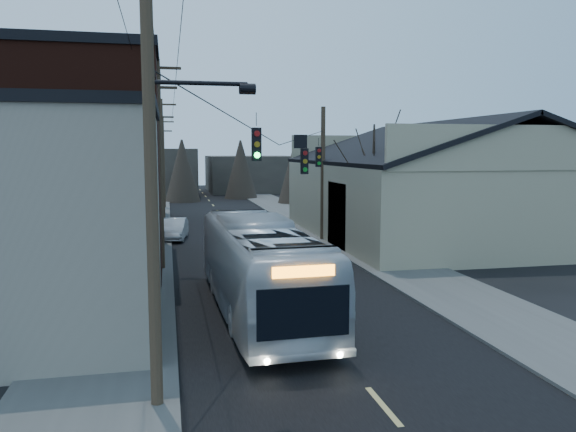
% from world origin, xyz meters
% --- Properties ---
extents(road_surface, '(9.00, 110.00, 0.02)m').
position_xyz_m(road_surface, '(0.00, 30.00, 0.01)').
color(road_surface, black).
rests_on(road_surface, ground).
extents(sidewalk_left, '(4.00, 110.00, 0.12)m').
position_xyz_m(sidewalk_left, '(-6.50, 30.00, 0.06)').
color(sidewalk_left, '#474744').
rests_on(sidewalk_left, ground).
extents(sidewalk_right, '(4.00, 110.00, 0.12)m').
position_xyz_m(sidewalk_right, '(6.50, 30.00, 0.06)').
color(sidewalk_right, '#474744').
rests_on(sidewalk_right, ground).
extents(building_clapboard, '(8.00, 8.00, 7.00)m').
position_xyz_m(building_clapboard, '(-9.00, 9.00, 3.50)').
color(building_clapboard, slate).
rests_on(building_clapboard, ground).
extents(building_brick, '(10.00, 12.00, 10.00)m').
position_xyz_m(building_brick, '(-10.00, 20.00, 5.00)').
color(building_brick, black).
rests_on(building_brick, ground).
extents(building_left_far, '(9.00, 14.00, 7.00)m').
position_xyz_m(building_left_far, '(-9.50, 36.00, 3.50)').
color(building_left_far, '#332D28').
rests_on(building_left_far, ground).
extents(warehouse, '(16.16, 20.60, 7.73)m').
position_xyz_m(warehouse, '(13.00, 25.00, 2.70)').
color(warehouse, gray).
rests_on(warehouse, ground).
extents(building_far_left, '(10.00, 12.00, 6.00)m').
position_xyz_m(building_far_left, '(-6.00, 65.00, 3.00)').
color(building_far_left, '#332D28').
rests_on(building_far_left, ground).
extents(building_far_right, '(12.00, 14.00, 5.00)m').
position_xyz_m(building_far_right, '(7.00, 70.00, 2.50)').
color(building_far_right, '#332D28').
rests_on(building_far_right, ground).
extents(bare_tree, '(0.40, 0.40, 7.20)m').
position_xyz_m(bare_tree, '(6.50, 20.00, 3.60)').
color(bare_tree, black).
rests_on(bare_tree, ground).
extents(utility_lines, '(11.24, 45.28, 10.50)m').
position_xyz_m(utility_lines, '(-3.11, 24.14, 4.95)').
color(utility_lines, '#382B1E').
rests_on(utility_lines, ground).
extents(bus, '(3.13, 12.00, 3.32)m').
position_xyz_m(bus, '(-1.55, 9.83, 1.66)').
color(bus, silver).
rests_on(bus, ground).
extents(parked_car, '(1.98, 4.32, 1.37)m').
position_xyz_m(parked_car, '(-4.30, 27.53, 0.69)').
color(parked_car, '#B7BBBF').
rests_on(parked_car, ground).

